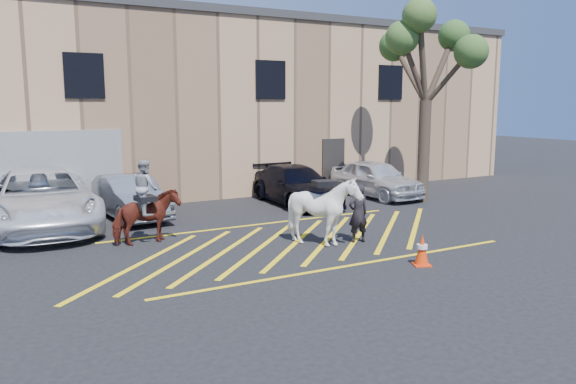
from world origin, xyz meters
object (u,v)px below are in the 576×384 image
car_silver_sedan (129,197)px  traffic_cone (422,250)px  mounted_bay (146,210)px  car_white_suv (376,179)px  car_blue_suv (296,185)px  handler (358,214)px  saddled_white (324,210)px  car_white_pickup (41,199)px  tree (427,48)px

car_silver_sedan → traffic_cone: car_silver_sedan is taller
mounted_bay → car_white_suv: bearing=17.1°
car_blue_suv → traffic_cone: 8.42m
handler → saddled_white: 0.99m
car_silver_sedan → car_white_suv: (9.54, -0.61, 0.04)m
car_white_pickup → car_white_suv: car_white_pickup is taller
car_white_pickup → saddled_white: (6.25, -5.75, 0.04)m
traffic_cone → tree: bearing=47.6°
car_silver_sedan → mounted_bay: 3.71m
mounted_bay → car_white_pickup: bearing=123.7°
saddled_white → traffic_cone: (0.98, -2.64, -0.57)m
car_white_suv → tree: 5.30m
car_white_pickup → car_white_suv: 12.20m
car_blue_suv → tree: size_ratio=0.66×
mounted_bay → handler: bearing=-27.3°
tree → traffic_cone: bearing=-132.4°
handler → mounted_bay: mounted_bay is taller
traffic_cone → car_white_pickup: bearing=130.7°
car_silver_sedan → saddled_white: (3.59, -6.09, 0.24)m
saddled_white → car_white_pickup: bearing=137.4°
mounted_bay → saddled_white: 4.70m
car_silver_sedan → car_blue_suv: size_ratio=0.87×
tree → car_silver_sedan: bearing=168.1°
handler → traffic_cone: bearing=97.3°
mounted_bay → saddled_white: mounted_bay is taller
car_silver_sedan → car_white_suv: bearing=-8.6°
car_white_pickup → mounted_bay: size_ratio=2.82×
car_white_pickup → car_blue_suv: bearing=1.2°
car_white_suv → saddled_white: 8.09m
car_white_pickup → traffic_cone: bearing=-47.4°
traffic_cone → car_blue_suv: bearing=80.3°
car_white_suv → handler: size_ratio=2.76×
handler → mounted_bay: bearing=-20.2°
mounted_bay → saddled_white: bearing=-31.0°
traffic_cone → mounted_bay: bearing=134.7°
saddled_white → car_silver_sedan: bearing=120.5°
mounted_bay → saddled_white: (4.03, -2.42, 0.02)m
car_white_suv → mounted_bay: 10.44m
car_silver_sedan → car_white_suv: car_white_suv is taller
car_white_pickup → car_white_suv: size_ratio=1.48×
car_silver_sedan → saddled_white: size_ratio=2.20×
car_blue_suv → mounted_bay: size_ratio=2.15×
saddled_white → mounted_bay: bearing=149.0°
saddled_white → traffic_cone: 2.87m
car_blue_suv → mounted_bay: (-6.42, -3.23, 0.21)m
car_white_suv → traffic_cone: bearing=-124.5°
mounted_bay → tree: (10.95, 1.46, 4.78)m
handler → saddled_white: bearing=-2.4°
tree → handler: bearing=-145.8°
car_white_suv → handler: 7.53m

